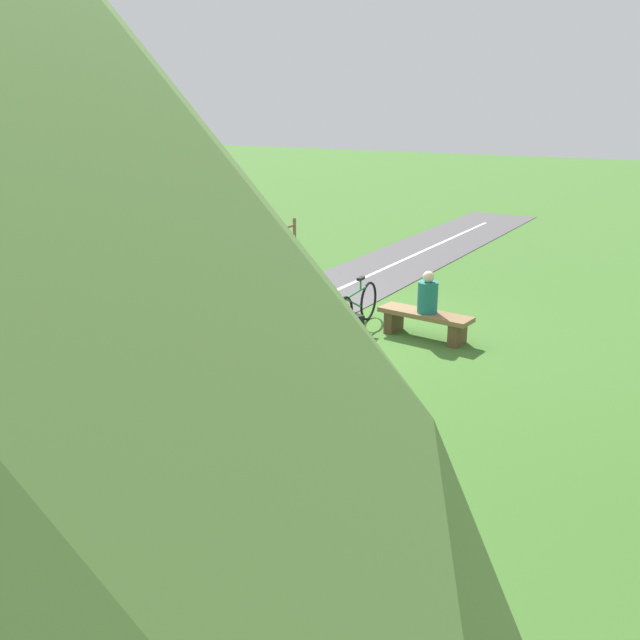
{
  "coord_description": "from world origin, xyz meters",
  "views": [
    {
      "loc": [
        -5.62,
        10.78,
        3.93
      ],
      "look_at": [
        -1.21,
        2.43,
        0.96
      ],
      "focal_mm": 39.96,
      "sensor_mm": 36.0,
      "label": 1
    }
  ],
  "objects_px": {
    "bench": "(425,320)",
    "bicycle": "(357,308)",
    "person_seated": "(428,295)",
    "backpack": "(353,326)"
  },
  "relations": [
    {
      "from": "bench",
      "to": "bicycle",
      "type": "distance_m",
      "value": 1.25
    },
    {
      "from": "bench",
      "to": "bicycle",
      "type": "xyz_separation_m",
      "value": [
        1.24,
        0.07,
        0.07
      ]
    },
    {
      "from": "person_seated",
      "to": "bicycle",
      "type": "xyz_separation_m",
      "value": [
        1.27,
        0.07,
        -0.38
      ]
    },
    {
      "from": "person_seated",
      "to": "backpack",
      "type": "xyz_separation_m",
      "value": [
        1.1,
        0.56,
        -0.55
      ]
    },
    {
      "from": "bench",
      "to": "bicycle",
      "type": "height_order",
      "value": "bicycle"
    },
    {
      "from": "bicycle",
      "to": "backpack",
      "type": "bearing_deg",
      "value": 17.42
    },
    {
      "from": "person_seated",
      "to": "backpack",
      "type": "distance_m",
      "value": 1.35
    },
    {
      "from": "person_seated",
      "to": "backpack",
      "type": "bearing_deg",
      "value": 35.64
    },
    {
      "from": "bicycle",
      "to": "backpack",
      "type": "height_order",
      "value": "bicycle"
    },
    {
      "from": "backpack",
      "to": "person_seated",
      "type": "bearing_deg",
      "value": -153.05
    }
  ]
}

